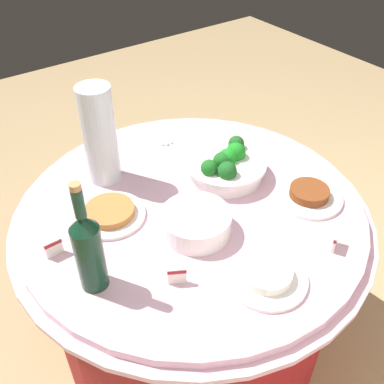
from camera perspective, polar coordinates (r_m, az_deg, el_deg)
The scene contains 13 objects.
ground_plane at distance 1.99m, azimuth -0.00°, elevation -17.88°, with size 6.00×6.00×0.00m, color tan.
buffet_table at distance 1.69m, azimuth -0.00°, elevation -10.96°, with size 1.16×1.16×0.74m.
broccoli_bowl at distance 1.52m, azimuth 4.38°, elevation 3.45°, with size 0.28×0.28×0.11m.
plate_stack at distance 1.31m, azimuth 0.48°, elevation -3.95°, with size 0.21×0.21×0.07m.
wine_bottle at distance 1.13m, azimuth -13.19°, elevation -7.21°, with size 0.07×0.07×0.34m.
decorative_fruit_vase at distance 1.48m, azimuth -11.70°, elevation 6.45°, with size 0.11×0.11×0.34m.
serving_tongs at distance 1.76m, azimuth -4.01°, elevation 7.35°, with size 0.08×0.17×0.01m.
food_plate_peanuts at distance 1.40m, azimuth -10.53°, elevation -2.67°, with size 0.22×0.22×0.03m.
food_plate_rice at distance 1.21m, azimuth 9.59°, elevation -10.59°, with size 0.22×0.22×0.04m.
food_plate_stir_fry at distance 1.49m, azimuth 14.79°, elevation -0.35°, with size 0.22×0.22×0.04m.
label_placard_front at distance 1.18m, azimuth -1.94°, elevation -10.63°, with size 0.05×0.03×0.05m.
label_placard_mid at distance 1.33m, azimuth 18.03°, elevation -5.90°, with size 0.05×0.03×0.05m.
label_placard_rear at distance 1.30m, azimuth -17.38°, elevation -6.79°, with size 0.05×0.01×0.05m.
Camera 1 is at (0.63, 0.87, 1.67)m, focal length 41.45 mm.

